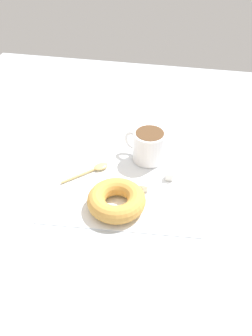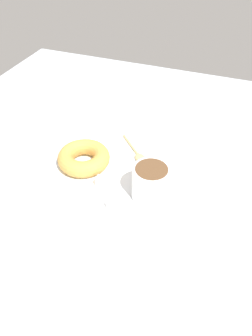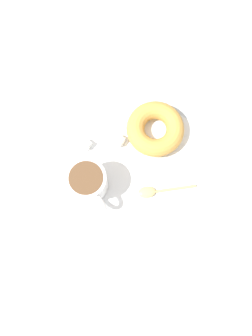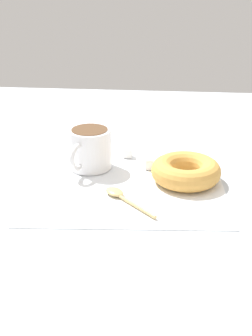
# 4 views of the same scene
# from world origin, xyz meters

# --- Properties ---
(ground_plane) EXTENTS (1.20, 1.20, 0.02)m
(ground_plane) POSITION_xyz_m (0.00, 0.00, -0.01)
(ground_plane) COLOR #B2BCC6
(napkin) EXTENTS (0.36, 0.36, 0.00)m
(napkin) POSITION_xyz_m (-0.01, -0.01, 0.00)
(napkin) COLOR white
(napkin) RESTS_ON ground_plane
(coffee_cup) EXTENTS (0.10, 0.08, 0.07)m
(coffee_cup) POSITION_xyz_m (0.03, 0.06, 0.04)
(coffee_cup) COLOR white
(coffee_cup) RESTS_ON napkin
(donut) EXTENTS (0.12, 0.12, 0.04)m
(donut) POSITION_xyz_m (-0.01, -0.12, 0.02)
(donut) COLOR gold
(donut) RESTS_ON napkin
(spoon) EXTENTS (0.10, 0.10, 0.01)m
(spoon) POSITION_xyz_m (-0.08, -0.01, 0.01)
(spoon) COLOR #D8B772
(spoon) RESTS_ON napkin
(sugar_cube) EXTENTS (0.02, 0.02, 0.02)m
(sugar_cube) POSITION_xyz_m (0.09, -0.01, 0.01)
(sugar_cube) COLOR white
(sugar_cube) RESTS_ON napkin
(sugar_cube_extra) EXTENTS (0.02, 0.02, 0.02)m
(sugar_cube_extra) POSITION_xyz_m (0.04, -0.05, 0.01)
(sugar_cube_extra) COLOR white
(sugar_cube_extra) RESTS_ON napkin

